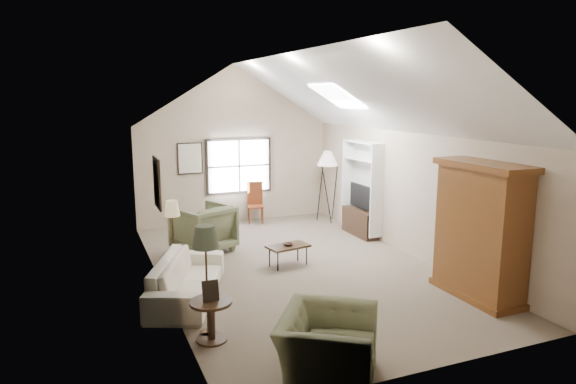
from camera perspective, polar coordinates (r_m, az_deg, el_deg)
name	(u,v)px	position (r m, az deg, el deg)	size (l,w,h in m)	color
room_shell	(296,97)	(9.32, 0.95, 10.55)	(5.01, 8.01, 4.00)	#6E614F
window	(239,166)	(13.20, -5.47, 2.90)	(1.72, 0.08, 1.42)	black
skylight	(338,96)	(10.69, 5.53, 10.59)	(0.80, 1.20, 0.52)	white
wall_art	(175,170)	(10.76, -12.48, 2.42)	(1.97, 3.71, 0.88)	black
armoire	(481,231)	(8.77, 20.62, -4.07)	(0.60, 1.50, 2.20)	brown
tv_alcove	(362,187)	(11.99, 8.20, 0.60)	(0.32, 1.30, 2.10)	white
media_console	(360,222)	(12.16, 8.01, -3.35)	(0.34, 1.18, 0.60)	#382316
tv_panel	(361,196)	(12.03, 8.09, -0.48)	(0.05, 0.90, 0.55)	black
sofa	(187,278)	(8.54, -11.14, -9.40)	(2.25, 0.88, 0.66)	#EBE6CB
armchair_near	(327,347)	(6.16, 4.40, -16.80)	(1.20, 1.05, 0.78)	#696F4E
armchair_far	(203,228)	(10.89, -9.40, -4.00)	(1.05, 1.09, 0.99)	#606849
coffee_table	(288,255)	(9.93, 0.01, -7.06)	(0.79, 0.44, 0.40)	#362716
bowl	(288,244)	(9.86, 0.01, -5.82)	(0.19, 0.19, 0.05)	#371D16
side_table	(211,321)	(7.10, -8.52, -13.97)	(0.56, 0.56, 0.56)	#3A2917
side_chair	(255,203)	(13.18, -3.64, -1.20)	(0.40, 0.40, 1.04)	brown
tripod_lamp	(327,186)	(13.26, 4.38, 0.70)	(0.54, 0.54, 1.87)	silver
dark_lamp	(207,280)	(7.09, -9.02, -9.63)	(0.38, 0.38, 1.57)	#282E20
tan_lamp	(173,237)	(9.55, -12.64, -4.91)	(0.28, 0.28, 1.41)	tan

